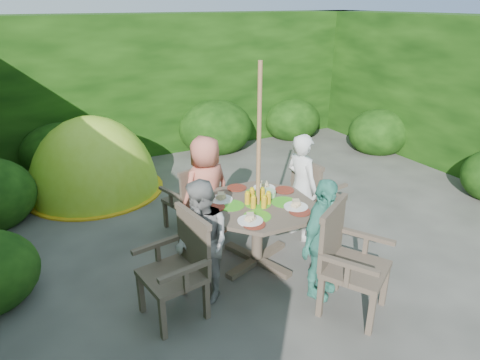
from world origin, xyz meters
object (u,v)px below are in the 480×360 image
garden_chair_front (347,259)px  child_front (322,239)px  child_right (301,187)px  child_back (206,189)px  child_left (202,242)px  dome_tent (97,191)px  parasol_pole (258,171)px  garden_chair_right (314,193)px  patio_table (258,213)px  garden_chair_left (180,265)px  garden_chair_back (190,197)px

garden_chair_front → child_front: child_front is taller
child_right → child_back: (-1.02, 0.49, -0.01)m
child_left → dome_tent: bearing=179.8°
parasol_pole → child_left: bearing=-160.9°
parasol_pole → child_left: 0.94m
garden_chair_front → dome_tent: (-1.55, 3.88, -0.53)m
garden_chair_right → child_front: child_front is taller
garden_chair_front → child_back: size_ratio=0.77×
parasol_pole → child_front: parasol_pole is taller
patio_table → garden_chair_right: bearing=19.9°
child_front → child_left: bearing=126.0°
garden_chair_left → child_left: 0.32m
parasol_pole → child_back: parasol_pole is taller
patio_table → garden_chair_front: (0.34, -1.04, -0.08)m
garden_chair_right → child_front: bearing=137.3°
garden_chair_right → child_left: (-1.79, -0.64, 0.13)m
garden_chair_left → garden_chair_right: bearing=101.5°
child_right → patio_table: bearing=102.5°
parasol_pole → garden_chair_right: size_ratio=2.45×
garden_chair_back → child_back: (0.10, -0.29, 0.20)m
garden_chair_right → child_back: 1.36m
garden_chair_left → garden_chair_front: bearing=55.7°
dome_tent → garden_chair_back: bearing=-76.2°
patio_table → child_front: size_ratio=1.29×
parasol_pole → child_left: parasol_pole is taller
parasol_pole → garden_chair_left: size_ratio=2.32×
garden_chair_right → child_right: bearing=103.6°
garden_chair_back → dome_tent: bearing=-80.9°
patio_table → child_right: size_ratio=1.21×
garden_chair_right → child_back: (-1.30, 0.38, 0.17)m
garden_chair_front → garden_chair_back: bearing=77.9°
patio_table → parasol_pole: parasol_pole is taller
child_right → child_left: (-1.51, -0.52, -0.05)m
parasol_pole → garden_chair_back: (-0.37, 1.04, -0.65)m
parasol_pole → garden_chair_right: bearing=19.9°
patio_table → garden_chair_back: patio_table is taller
garden_chair_right → garden_chair_front: (-0.69, -1.41, 0.06)m
garden_chair_front → child_left: bearing=113.9°
parasol_pole → child_left: size_ratio=1.80×
garden_chair_left → garden_chair_front: 1.53m
child_back → dome_tent: (-0.94, 2.08, -0.65)m
child_left → child_front: (1.02, -0.49, 0.00)m
garden_chair_front → child_right: child_right is taller
garden_chair_back → garden_chair_left: bearing=48.9°
parasol_pole → child_left: (-0.76, -0.26, -0.49)m
garden_chair_back → garden_chair_front: (0.71, -2.08, 0.08)m
patio_table → child_front: child_front is taller
garden_chair_back → child_back: child_back is taller
child_left → child_back: bearing=145.7°
child_back → garden_chair_left: bearing=44.9°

